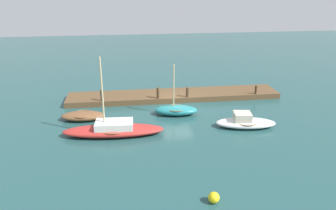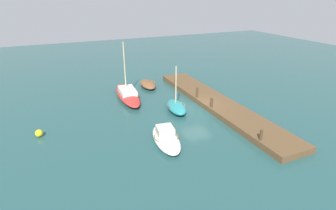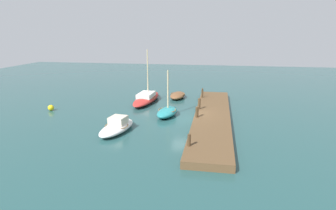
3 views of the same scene
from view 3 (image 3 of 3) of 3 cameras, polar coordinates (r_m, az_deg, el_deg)
The scene contains 11 objects.
ground_plane at distance 25.57m, azimuth 3.68°, elevation -2.71°, with size 84.00×84.00×0.00m, color #234C4C.
dock_platform at distance 25.37m, azimuth 8.71°, elevation -2.41°, with size 19.38×3.02×0.50m, color brown.
motorboat_white at distance 22.56m, azimuth -10.04°, elevation -4.20°, with size 4.61×2.34×1.13m.
rowboat_teal at distance 26.14m, azimuth -0.17°, elevation -1.35°, with size 3.64×2.03×4.17m.
sailboat_red at distance 31.46m, azimuth -4.28°, elevation 1.38°, with size 7.18×2.30×5.61m.
rowboat_brown at distance 33.23m, azimuth 1.91°, elevation 1.92°, with size 3.50×1.84×0.66m.
mooring_post_west at distance 18.25m, azimuth 4.18°, elevation -6.93°, with size 0.21×0.21×0.78m, color #47331E.
mooring_post_mid_west at distance 24.26m, azimuth 5.74°, elevation -1.40°, with size 0.26×0.26×0.88m, color #47331E.
mooring_post_mid_east at distance 26.78m, azimuth 6.17°, elevation 0.24°, with size 0.24×0.24×1.00m, color #47331E.
mooring_post_east at distance 31.54m, azimuth 6.79°, elevation 2.37°, with size 0.20×0.20×0.99m, color #47331E.
marker_buoy at distance 30.25m, azimuth -22.11°, elevation -0.50°, with size 0.57×0.57×0.57m, color yellow.
Camera 3 is at (-24.30, -2.61, 7.51)m, focal length 30.88 mm.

